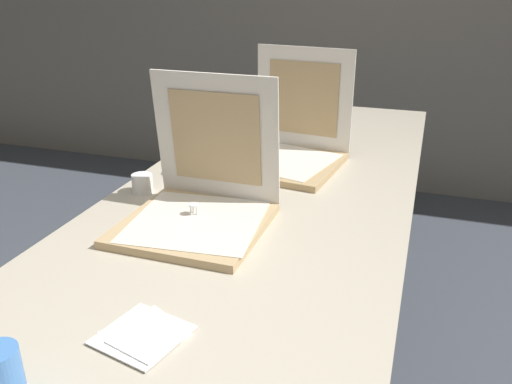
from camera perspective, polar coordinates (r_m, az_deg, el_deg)
The scene contains 8 objects.
table at distance 1.69m, azimuth 1.23°, elevation -1.01°, with size 0.89×2.36×0.74m.
pizza_box_front at distance 1.43m, azimuth -6.11°, elevation -1.29°, with size 0.37×0.37×0.39m.
pizza_box_middle at distance 1.88m, azimuth 3.46°, elevation 4.73°, with size 0.41×0.41×0.39m.
cup_white_mid at distance 1.80m, azimuth -7.71°, elevation 2.80°, with size 0.06×0.06×0.06m, color white.
cup_white_near_center at distance 1.67m, azimuth -12.08°, elevation 0.90°, with size 0.06×0.06×0.06m, color white.
cup_white_far at distance 2.10m, azimuth -1.78°, elevation 5.95°, with size 0.06×0.06×0.06m, color white.
cup_printed_front at distance 0.98m, azimuth -25.75°, elevation -17.09°, with size 0.07×0.07×0.09m, color #477FCC.
napkin_pile at distance 1.05m, azimuth -11.85°, elevation -14.77°, with size 0.18×0.18×0.01m.
Camera 1 is at (0.45, -0.83, 1.38)m, focal length 37.32 mm.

